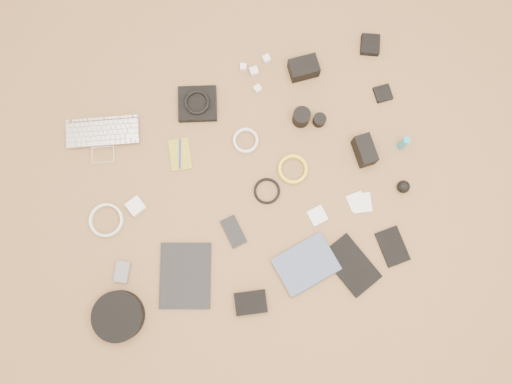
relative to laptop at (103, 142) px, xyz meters
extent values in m
cube|color=olive|center=(0.56, -0.36, -0.03)|extent=(4.00, 4.00, 0.04)
imported|color=silver|center=(0.00, 0.00, 0.00)|extent=(0.35, 0.27, 0.02)
cube|color=black|center=(0.43, 0.06, 0.00)|extent=(0.20, 0.19, 0.03)
torus|color=black|center=(0.43, 0.06, 0.02)|extent=(0.13, 0.13, 0.01)
cube|color=silver|center=(0.67, 0.17, 0.00)|extent=(0.04, 0.04, 0.03)
cube|color=silver|center=(0.71, 0.14, 0.00)|extent=(0.04, 0.04, 0.03)
cube|color=silver|center=(0.78, 0.18, 0.00)|extent=(0.03, 0.03, 0.03)
cube|color=silver|center=(0.70, 0.06, 0.00)|extent=(0.04, 0.04, 0.03)
cube|color=black|center=(0.92, 0.09, 0.02)|extent=(0.12, 0.09, 0.07)
cube|color=black|center=(1.24, 0.12, 0.00)|extent=(0.11, 0.11, 0.03)
cube|color=olive|center=(0.31, -0.14, -0.01)|extent=(0.10, 0.15, 0.01)
cylinder|color=#122599|center=(0.31, -0.14, 0.00)|extent=(0.04, 0.13, 0.01)
torus|color=silver|center=(0.59, -0.15, -0.01)|extent=(0.13, 0.13, 0.01)
cylinder|color=black|center=(0.85, -0.12, 0.03)|extent=(0.09, 0.09, 0.08)
cylinder|color=black|center=(0.92, -0.15, 0.01)|extent=(0.07, 0.07, 0.05)
cube|color=black|center=(1.23, -0.11, 0.00)|extent=(0.07, 0.07, 0.02)
cube|color=silver|center=(0.07, -0.31, 0.00)|extent=(0.08, 0.08, 0.03)
torus|color=silver|center=(-0.06, -0.33, -0.01)|extent=(0.17, 0.17, 0.01)
torus|color=black|center=(0.62, -0.39, -0.01)|extent=(0.14, 0.14, 0.01)
torus|color=yellow|center=(0.75, -0.33, -0.01)|extent=(0.16, 0.16, 0.01)
cube|color=black|center=(1.06, -0.34, 0.03)|extent=(0.07, 0.13, 0.09)
cylinder|color=teal|center=(1.23, -0.35, 0.04)|extent=(0.03, 0.03, 0.10)
cube|color=#5C5B61|center=(-0.04, -0.56, 0.00)|extent=(0.08, 0.10, 0.02)
cube|color=black|center=(0.20, -0.64, -0.01)|extent=(0.27, 0.32, 0.01)
cube|color=black|center=(0.44, -0.52, -0.01)|extent=(0.09, 0.14, 0.01)
cube|color=silver|center=(0.80, -0.55, -0.01)|extent=(0.08, 0.08, 0.01)
cube|color=silver|center=(0.98, -0.53, -0.01)|extent=(0.08, 0.08, 0.01)
cube|color=silver|center=(0.99, -0.54, -0.01)|extent=(0.09, 0.09, 0.01)
sphere|color=black|center=(1.18, -0.53, 0.01)|extent=(0.07, 0.07, 0.05)
cylinder|color=black|center=(-0.09, -0.73, 0.02)|extent=(0.25, 0.25, 0.06)
cube|color=black|center=(0.44, -0.82, 0.00)|extent=(0.14, 0.11, 0.03)
imported|color=#3C4B66|center=(0.72, -0.82, 0.00)|extent=(0.27, 0.23, 0.02)
cube|color=black|center=(0.88, -0.78, 0.00)|extent=(0.22, 0.27, 0.02)
cube|color=black|center=(1.07, -0.75, -0.01)|extent=(0.11, 0.16, 0.01)
camera|label=1|loc=(0.49, -0.70, 2.08)|focal=35.00mm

